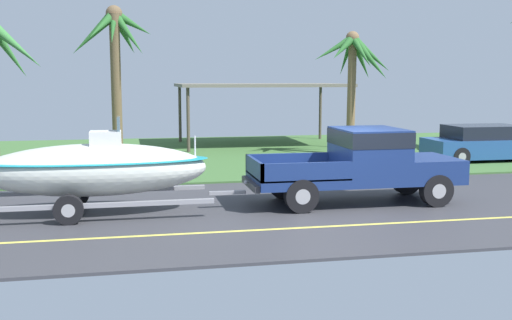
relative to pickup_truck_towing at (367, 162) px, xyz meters
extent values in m
cube|color=#38383D|center=(-1.08, -0.48, -1.07)|extent=(36.00, 8.00, 0.06)
cube|color=#3D6633|center=(-1.08, 10.52, -1.04)|extent=(36.00, 14.00, 0.11)
cube|color=#DBCC4C|center=(-1.08, -2.28, -1.03)|extent=(34.20, 0.12, 0.01)
cube|color=navy|center=(-0.33, 0.00, -0.41)|extent=(5.24, 1.90, 0.22)
cube|color=navy|center=(1.56, 0.00, -0.11)|extent=(1.47, 1.90, 0.38)
cube|color=navy|center=(0.04, 0.00, 0.27)|extent=(1.57, 1.90, 1.14)
cube|color=black|center=(0.04, 0.00, 0.61)|extent=(1.59, 1.92, 0.38)
cube|color=#112047|center=(-1.85, 0.00, -0.28)|extent=(2.20, 1.90, 0.04)
cube|color=navy|center=(-1.85, 0.91, -0.07)|extent=(2.20, 0.08, 0.45)
cube|color=navy|center=(-1.85, -0.91, -0.07)|extent=(2.20, 0.08, 0.45)
cube|color=navy|center=(-2.91, 0.00, -0.07)|extent=(0.08, 1.90, 0.45)
cube|color=#333338|center=(-3.01, 0.00, -0.47)|extent=(0.12, 1.71, 0.16)
sphere|color=#B2B2B7|center=(-3.13, 0.00, -0.42)|extent=(0.10, 0.10, 0.10)
cylinder|color=black|center=(1.48, 0.84, -0.64)|extent=(0.80, 0.28, 0.80)
cylinder|color=#9E9EA3|center=(1.48, 0.84, -0.64)|extent=(0.36, 0.29, 0.36)
cylinder|color=black|center=(1.48, -0.84, -0.64)|extent=(0.80, 0.28, 0.80)
cylinder|color=#9E9EA3|center=(1.48, -0.84, -0.64)|extent=(0.36, 0.29, 0.36)
cylinder|color=black|center=(-1.96, 0.84, -0.64)|extent=(0.80, 0.28, 0.80)
cylinder|color=#9E9EA3|center=(-1.96, 0.84, -0.64)|extent=(0.36, 0.29, 0.36)
cylinder|color=black|center=(-1.96, -0.84, -0.64)|extent=(0.80, 0.28, 0.80)
cylinder|color=#9E9EA3|center=(-1.96, -0.84, -0.64)|extent=(0.36, 0.29, 0.36)
cube|color=gray|center=(-3.58, 0.00, -0.66)|extent=(0.90, 0.10, 0.08)
cube|color=gray|center=(-6.66, 0.89, -0.66)|extent=(5.27, 0.12, 0.10)
cube|color=gray|center=(-6.66, -0.89, -0.66)|extent=(5.27, 0.12, 0.10)
cylinder|color=black|center=(-7.19, 0.95, -0.72)|extent=(0.64, 0.22, 0.64)
cylinder|color=#9E9EA3|center=(-7.19, 0.95, -0.72)|extent=(0.29, 0.23, 0.29)
cylinder|color=black|center=(-7.19, -0.95, -0.72)|extent=(0.64, 0.22, 0.64)
cylinder|color=#9E9EA3|center=(-7.19, -0.95, -0.72)|extent=(0.29, 0.23, 0.29)
ellipsoid|color=silver|center=(-6.66, 0.00, 0.00)|extent=(5.15, 1.72, 1.21)
ellipsoid|color=teal|center=(-6.66, 0.00, 0.21)|extent=(5.25, 1.76, 0.12)
cube|color=silver|center=(-6.41, 0.00, 0.56)|extent=(0.70, 0.60, 0.65)
cube|color=slate|center=(-6.11, 0.00, 1.04)|extent=(0.06, 0.56, 0.36)
cylinder|color=silver|center=(-4.35, 0.00, 0.49)|extent=(0.04, 0.04, 0.50)
cube|color=#234C89|center=(7.42, 6.35, -0.51)|extent=(4.71, 1.86, 0.70)
cube|color=black|center=(7.18, 6.35, 0.09)|extent=(2.64, 1.71, 0.50)
cylinder|color=black|center=(9.02, 7.19, -0.71)|extent=(0.66, 0.22, 0.66)
cylinder|color=#9E9EA3|center=(9.02, 7.19, -0.71)|extent=(0.30, 0.23, 0.30)
cylinder|color=black|center=(5.82, 7.19, -0.71)|extent=(0.66, 0.22, 0.66)
cylinder|color=#9E9EA3|center=(5.82, 7.19, -0.71)|extent=(0.30, 0.23, 0.30)
cylinder|color=black|center=(5.82, 5.50, -0.71)|extent=(0.66, 0.22, 0.66)
cylinder|color=#9E9EA3|center=(5.82, 5.50, -0.71)|extent=(0.30, 0.23, 0.30)
cylinder|color=#4C4238|center=(3.67, 15.43, 0.34)|extent=(0.14, 0.14, 2.75)
cylinder|color=#4C4238|center=(3.67, 11.19, 0.34)|extent=(0.14, 0.14, 2.75)
cylinder|color=#4C4238|center=(-3.46, 15.43, 0.34)|extent=(0.14, 0.14, 2.75)
cylinder|color=#4C4238|center=(-3.46, 11.19, 0.34)|extent=(0.14, 0.14, 2.75)
cube|color=#6B665B|center=(0.11, 13.31, 1.78)|extent=(7.62, 4.74, 0.14)
cone|color=#387A38|center=(-9.18, 5.38, 3.08)|extent=(1.69, 0.41, 1.55)
cone|color=#387A38|center=(-9.47, 5.90, 2.93)|extent=(1.32, 1.40, 1.82)
cone|color=#387A38|center=(-9.18, 4.89, 3.15)|extent=(1.87, 1.52, 1.52)
cylinder|color=brown|center=(-6.32, 9.66, 1.73)|extent=(0.39, 0.80, 5.56)
cone|color=#286028|center=(-5.65, 9.79, 4.14)|extent=(1.62, 0.69, 1.09)
cone|color=#286028|center=(-5.96, 10.13, 3.79)|extent=(1.26, 1.45, 1.71)
cone|color=#286028|center=(-6.28, 10.24, 3.92)|extent=(0.56, 1.49, 1.48)
cone|color=#286028|center=(-6.81, 10.02, 4.02)|extent=(1.39, 1.16, 1.27)
cone|color=#286028|center=(-7.10, 9.70, 3.76)|extent=(1.87, 0.51, 1.81)
cone|color=#286028|center=(-6.75, 9.08, 4.02)|extent=(1.29, 1.58, 1.30)
cone|color=#286028|center=(-6.37, 9.18, 3.93)|extent=(0.43, 1.24, 1.35)
cone|color=#286028|center=(-5.82, 9.21, 3.74)|extent=(1.45, 1.35, 1.77)
sphere|color=brown|center=(-6.32, 9.66, 4.51)|extent=(0.62, 0.62, 0.62)
cylinder|color=brown|center=(2.93, 9.06, 1.33)|extent=(0.33, 0.43, 4.73)
cone|color=#286028|center=(3.71, 9.01, 3.04)|extent=(1.80, 0.50, 1.58)
cone|color=#286028|center=(3.47, 9.48, 2.89)|extent=(1.50, 1.28, 1.83)
cone|color=#286028|center=(2.86, 9.57, 2.96)|extent=(0.45, 1.27, 1.61)
cone|color=#286028|center=(2.47, 9.47, 3.35)|extent=(1.25, 1.15, 0.96)
cone|color=#286028|center=(2.11, 8.93, 3.25)|extent=(1.84, 0.60, 1.17)
cone|color=#286028|center=(2.41, 8.67, 3.27)|extent=(1.44, 1.21, 1.17)
cone|color=#286028|center=(3.06, 8.37, 3.10)|extent=(0.59, 1.64, 1.41)
cone|color=#286028|center=(3.44, 8.52, 2.88)|extent=(1.54, 1.60, 1.90)
sphere|color=brown|center=(2.93, 9.06, 3.69)|extent=(0.53, 0.53, 0.53)
camera|label=1|loc=(-5.84, -14.39, 2.09)|focal=42.86mm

